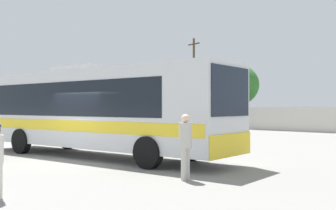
% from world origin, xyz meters
% --- Properties ---
extents(ground_plane, '(300.00, 300.00, 0.00)m').
position_xyz_m(ground_plane, '(0.00, 10.00, 0.00)').
color(ground_plane, gray).
extents(perimeter_wall, '(80.00, 0.30, 1.98)m').
position_xyz_m(perimeter_wall, '(0.00, 22.36, 0.99)').
color(perimeter_wall, beige).
rests_on(perimeter_wall, ground_plane).
extents(coach_bus_silver_yellow, '(12.24, 3.66, 3.63)m').
position_xyz_m(coach_bus_silver_yellow, '(-0.60, 1.20, 1.94)').
color(coach_bus_silver_yellow, silver).
rests_on(coach_bus_silver_yellow, ground_plane).
extents(attendant_by_bus_door, '(0.42, 0.42, 1.77)m').
position_xyz_m(attendant_by_bus_door, '(5.51, -0.35, 1.00)').
color(attendant_by_bus_door, '#B7B2A8').
rests_on(attendant_by_bus_door, ground_plane).
extents(parked_car_leftmost_silver, '(4.26, 2.10, 1.55)m').
position_xyz_m(parked_car_leftmost_silver, '(-16.32, 18.17, 0.81)').
color(parked_car_leftmost_silver, '#B7BABF').
rests_on(parked_car_leftmost_silver, ground_plane).
extents(parked_car_second_dark_blue, '(4.20, 2.29, 1.46)m').
position_xyz_m(parked_car_second_dark_blue, '(-9.97, 17.64, 0.78)').
color(parked_car_second_dark_blue, navy).
rests_on(parked_car_second_dark_blue, ground_plane).
extents(utility_pole_far, '(1.79, 0.47, 9.32)m').
position_xyz_m(utility_pole_far, '(-14.84, 24.94, 4.84)').
color(utility_pole_far, '#4C3823').
rests_on(utility_pole_far, ground_plane).
extents(roadside_tree_left, '(3.57, 3.57, 6.48)m').
position_xyz_m(roadside_tree_left, '(-16.78, 29.16, 4.94)').
color(roadside_tree_left, brown).
rests_on(roadside_tree_left, ground_plane).
extents(roadside_tree_midleft, '(5.13, 5.13, 6.36)m').
position_xyz_m(roadside_tree_midleft, '(-10.07, 25.24, 4.17)').
color(roadside_tree_midleft, brown).
rests_on(roadside_tree_midleft, ground_plane).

